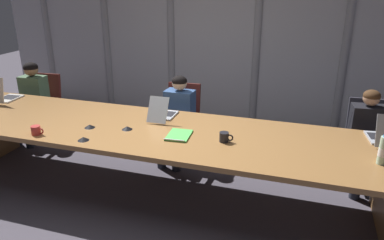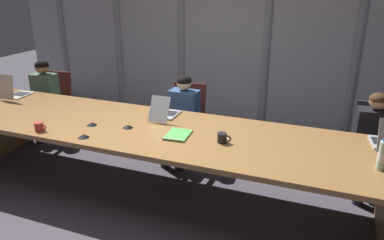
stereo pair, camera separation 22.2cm
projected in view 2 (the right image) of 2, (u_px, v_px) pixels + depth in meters
ground_plane at (153, 190)px, 4.11m from camera, size 15.79×15.79×0.00m
conference_table at (151, 139)px, 3.89m from camera, size 5.12×1.24×0.76m
curtain_backdrop at (225, 25)px, 5.88m from camera, size 7.89×0.17×3.08m
laptop_left_end at (15, 92)px, 4.83m from camera, size 0.26×0.41×0.33m
laptop_left_mid at (165, 113)px, 4.12m from camera, size 0.22×0.45×0.28m
office_chair_left_end at (54, 111)px, 5.61m from camera, size 0.60×0.60×0.91m
office_chair_left_mid at (186, 130)px, 4.87m from camera, size 0.60×0.60×0.94m
office_chair_center at (370, 157)px, 4.11m from camera, size 0.60×0.60×0.94m
person_left_end at (42, 95)px, 5.38m from camera, size 0.38×0.56×1.13m
person_left_mid at (181, 114)px, 4.63m from camera, size 0.39×0.56×1.10m
person_center at (373, 140)px, 3.88m from camera, size 0.40×0.57×1.11m
water_bottle_primary at (383, 156)px, 2.95m from camera, size 0.08×0.08×0.26m
coffee_mug_near at (39, 127)px, 3.75m from camera, size 0.14×0.09×0.09m
coffee_mug_far at (222, 138)px, 3.47m from camera, size 0.14×0.09×0.09m
conference_mic_left_side at (92, 124)px, 3.90m from camera, size 0.11×0.11×0.03m
conference_mic_middle at (128, 126)px, 3.83m from camera, size 0.11×0.11×0.03m
conference_mic_right_side at (84, 136)px, 3.59m from camera, size 0.11×0.11×0.03m
spiral_notepad at (178, 135)px, 3.64m from camera, size 0.24×0.32×0.03m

